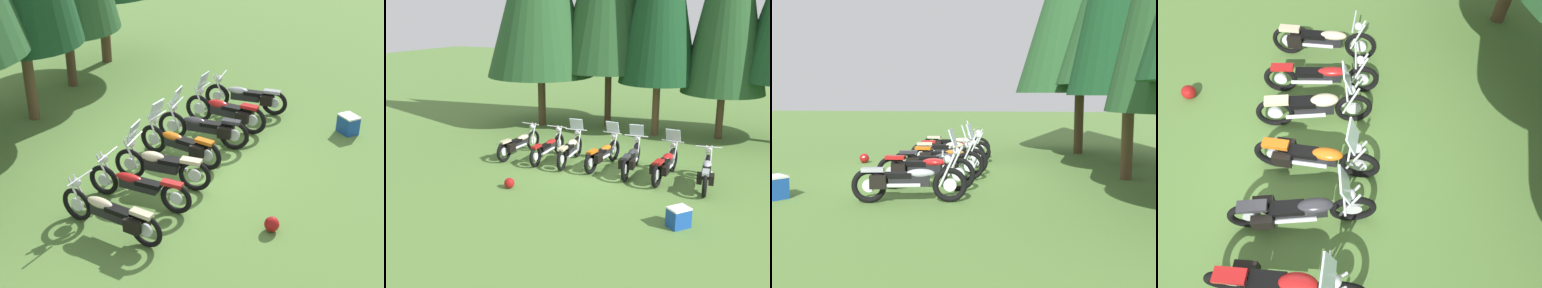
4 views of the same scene
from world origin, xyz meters
The scene contains 10 objects.
ground_plane centered at (0.00, 0.00, 0.00)m, with size 80.00×80.00×0.00m, color #547A38.
motorcycle_0 centered at (-3.11, -0.06, 0.44)m, with size 0.70×2.33×1.00m.
motorcycle_1 centered at (-2.01, 0.05, 0.42)m, with size 0.73×2.35×0.99m.
motorcycle_2 centered at (-1.15, 0.02, 0.48)m, with size 0.75×2.20×1.37m.
motorcycle_3 centered at (-0.05, 0.11, 0.45)m, with size 0.69×2.20×1.36m.
motorcycle_4 centered at (0.94, 0.01, 0.47)m, with size 0.78×2.31×1.38m.
motorcycle_5 centered at (2.03, -0.09, 0.48)m, with size 0.69×2.27×1.39m.
motorcycle_6 centered at (3.24, -0.19, 0.43)m, with size 0.80×2.29×1.00m.
picnic_cooler centered at (3.17, -2.98, 0.24)m, with size 0.59×0.61×0.48m.
dropped_helmet centered at (-1.69, -2.70, 0.15)m, with size 0.29×0.29×0.29m, color maroon.
Camera 1 is at (-10.32, -5.39, 6.50)m, focal length 53.66 mm.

